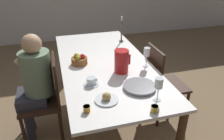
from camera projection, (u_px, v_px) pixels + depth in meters
name	position (u px, v px, depth m)	size (l,w,h in m)	color
ground_plane	(106.00, 117.00, 2.77)	(20.00, 20.00, 0.00)	#7F6647
dining_table	(105.00, 69.00, 2.45)	(0.96, 2.03, 0.77)	white
chair_person_side	(46.00, 97.00, 2.31)	(0.42, 0.42, 0.93)	#331E14
chair_opposite	(162.00, 82.00, 2.58)	(0.42, 0.42, 0.93)	#331E14
person_seated	(34.00, 80.00, 2.22)	(0.39, 0.41, 1.17)	#33333D
red_pitcher	(122.00, 61.00, 2.15)	(0.16, 0.14, 0.23)	red
wine_glass_water	(147.00, 53.00, 2.24)	(0.07, 0.07, 0.21)	white
wine_glass_juice	(159.00, 84.00, 1.71)	(0.07, 0.07, 0.20)	white
teacup_near_person	(91.00, 82.00, 1.97)	(0.14, 0.14, 0.07)	silver
serving_tray	(140.00, 87.00, 1.92)	(0.29, 0.29, 0.03)	gray
bread_plate	(107.00, 98.00, 1.76)	(0.20, 0.20, 0.07)	silver
jam_jar_amber	(155.00, 108.00, 1.63)	(0.06, 0.06, 0.05)	gold
jam_jar_red	(87.00, 108.00, 1.63)	(0.06, 0.06, 0.05)	#C67A1E
fruit_bowl	(79.00, 60.00, 2.34)	(0.17, 0.17, 0.12)	brown
candlestick_tall	(121.00, 32.00, 2.91)	(0.06, 0.06, 0.34)	#4C4238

